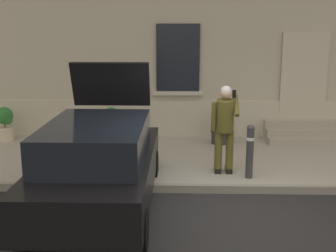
# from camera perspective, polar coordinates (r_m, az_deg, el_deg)

# --- Properties ---
(ground_plane) EXTENTS (80.00, 80.00, 0.00)m
(ground_plane) POSITION_cam_1_polar(r_m,az_deg,el_deg) (7.33, 5.38, -11.27)
(ground_plane) COLOR #232326
(sidewalk) EXTENTS (24.00, 3.60, 0.15)m
(sidewalk) POSITION_cam_1_polar(r_m,az_deg,el_deg) (9.93, 4.35, -4.26)
(sidewalk) COLOR #99968E
(sidewalk) RESTS_ON ground
(curb_edge) EXTENTS (24.00, 0.12, 0.15)m
(curb_edge) POSITION_cam_1_polar(r_m,az_deg,el_deg) (8.17, 4.96, -8.10)
(curb_edge) COLOR gray
(curb_edge) RESTS_ON ground
(entrance_stoop) EXTENTS (1.93, 0.96, 0.48)m
(entrance_stoop) POSITION_cam_1_polar(r_m,az_deg,el_deg) (11.65, 17.19, -0.89)
(entrance_stoop) COLOR #9E998E
(entrance_stoop) RESTS_ON sidewalk
(hatchback_car_black) EXTENTS (1.79, 4.07, 2.34)m
(hatchback_car_black) POSITION_cam_1_polar(r_m,az_deg,el_deg) (7.29, -8.97, -4.78)
(hatchback_car_black) COLOR black
(hatchback_car_black) RESTS_ON ground
(bollard_near_person) EXTENTS (0.15, 0.15, 1.04)m
(bollard_near_person) POSITION_cam_1_polar(r_m,az_deg,el_deg) (8.45, 10.58, -3.00)
(bollard_near_person) COLOR #333338
(bollard_near_person) RESTS_ON sidewalk
(person_on_phone) EXTENTS (0.51, 0.48, 1.75)m
(person_on_phone) POSITION_cam_1_polar(r_m,az_deg,el_deg) (8.50, 7.38, 0.26)
(person_on_phone) COLOR #514C1E
(person_on_phone) RESTS_ON sidewalk
(planter_cream) EXTENTS (0.44, 0.44, 0.86)m
(planter_cream) POSITION_cam_1_polar(r_m,az_deg,el_deg) (11.81, -20.40, 0.39)
(planter_cream) COLOR beige
(planter_cream) RESTS_ON sidewalk
(planter_olive) EXTENTS (0.44, 0.44, 0.86)m
(planter_olive) POSITION_cam_1_polar(r_m,az_deg,el_deg) (11.12, -7.31, 0.36)
(planter_olive) COLOR #606B38
(planter_olive) RESTS_ON sidewalk
(planter_charcoal) EXTENTS (0.44, 0.44, 0.86)m
(planter_charcoal) POSITION_cam_1_polar(r_m,az_deg,el_deg) (10.86, 6.78, 0.08)
(planter_charcoal) COLOR #2D2D30
(planter_charcoal) RESTS_ON sidewalk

